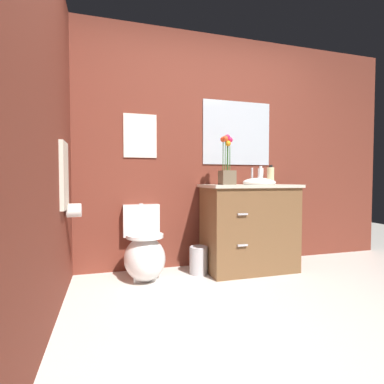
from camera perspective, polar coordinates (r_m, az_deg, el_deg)
ground_plane at (r=1.99m, az=19.06°, el=-25.57°), size 9.06×9.06×0.00m
wall_back at (r=3.29m, az=5.84°, el=7.98°), size 4.23×0.05×2.50m
wall_left at (r=1.96m, az=-27.08°, el=11.57°), size 0.05×4.42×2.50m
toilet at (r=2.84m, az=-9.35°, el=-11.63°), size 0.38×0.59×0.69m
vanity_cabinet at (r=3.08m, az=11.04°, el=-6.55°), size 0.94×0.56×1.06m
flower_vase at (r=2.92m, az=6.86°, el=4.66°), size 0.14×0.14×0.50m
soap_bottle at (r=3.14m, az=13.27°, el=3.06°), size 0.06×0.06×0.19m
lotion_bottle at (r=3.10m, az=15.12°, el=3.12°), size 0.07×0.07×0.20m
trash_bin at (r=2.95m, az=1.29°, el=-13.16°), size 0.18×0.18×0.27m
wall_poster at (r=3.05m, az=-10.10°, el=10.76°), size 0.33×0.01×0.44m
wall_mirror at (r=3.35m, az=8.79°, el=11.30°), size 0.80×0.01×0.70m
hanging_towel at (r=2.44m, az=-23.74°, el=2.92°), size 0.03×0.28×0.52m
toilet_paper_roll at (r=2.56m, az=-22.07°, el=-3.35°), size 0.11×0.11×0.11m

